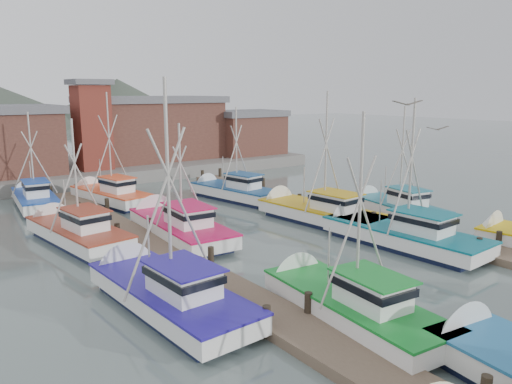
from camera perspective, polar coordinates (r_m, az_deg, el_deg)
ground at (r=25.05m, az=13.07°, el=-9.04°), size 260.00×260.00×0.00m
dock_left at (r=23.59m, az=-6.01°, el=-9.56°), size 2.30×46.00×1.50m
dock_right at (r=32.62m, az=15.66°, el=-3.97°), size 2.30×46.00×1.50m
quay at (r=55.62m, az=-17.32°, el=2.61°), size 44.00×16.00×1.20m
shed_center at (r=57.43m, az=-11.88°, el=7.26°), size 14.84×9.54×6.90m
shed_right at (r=60.46m, az=-1.07°, el=6.88°), size 8.48×6.36×5.20m
lookout_tower at (r=50.70m, az=-18.25°, el=7.38°), size 3.60×3.60×8.50m
boat_4 at (r=19.93m, az=9.96°, el=-12.28°), size 3.50×8.93×8.68m
boat_5 at (r=29.65m, az=15.58°, el=-4.56°), size 3.78×10.15×9.22m
boat_6 at (r=20.94m, az=-10.61°, el=-11.07°), size 4.11×9.69×10.01m
boat_8 at (r=30.60m, az=-9.06°, el=-3.79°), size 3.67×9.94×7.74m
boat_9 at (r=33.80m, az=6.81°, el=-2.26°), size 3.94×10.06×9.56m
boat_10 at (r=30.84m, az=-20.06°, el=-4.23°), size 3.85×9.27×7.94m
boat_11 at (r=36.22m, az=15.35°, el=-1.67°), size 3.96×8.58×8.34m
boat_12 at (r=40.78m, az=-16.58°, el=-0.29°), size 4.10×8.86×9.28m
boat_13 at (r=40.64m, az=-2.88°, el=0.13°), size 4.00×8.97×8.16m
boat_14 at (r=41.31m, az=-24.02°, el=-0.67°), size 3.30×8.35×7.80m
gull_near at (r=19.53m, az=16.94°, el=9.64°), size 1.55×0.64×0.24m
gull_far at (r=26.61m, az=20.06°, el=6.79°), size 1.55×0.65×0.24m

